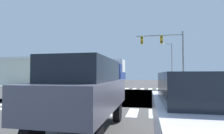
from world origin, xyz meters
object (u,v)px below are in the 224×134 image
object	(u,v)px
street_lamp	(170,60)
sedan_leading_3	(90,79)
box_truck_queued_1	(118,71)
bank_building	(32,72)
suv_nearside_1	(85,88)
sedan_farside_1	(205,114)
traffic_signal_mast	(165,47)

from	to	relation	value
street_lamp	sedan_leading_3	xyz separation A→B (m)	(-13.02, -7.29, -3.43)
box_truck_queued_1	sedan_leading_3	world-z (taller)	box_truck_queued_1
street_lamp	bank_building	distance (m)	26.01
bank_building	suv_nearside_1	size ratio (longest dim) A/B	2.78
box_truck_queued_1	suv_nearside_1	bearing A→B (deg)	97.57
sedan_farside_1	box_truck_queued_1	bearing A→B (deg)	102.32
sedan_farside_1	sedan_leading_3	size ratio (longest dim) A/B	1.00
traffic_signal_mast	box_truck_queued_1	world-z (taller)	traffic_signal_mast
sedan_leading_3	street_lamp	bearing A→B (deg)	-150.73
sedan_leading_3	suv_nearside_1	bearing A→B (deg)	108.02
bank_building	sedan_farside_1	size ratio (longest dim) A/B	2.97
traffic_signal_mast	box_truck_queued_1	size ratio (longest dim) A/B	1.00
traffic_signal_mast	suv_nearside_1	bearing A→B (deg)	-102.96
traffic_signal_mast	street_lamp	bearing A→B (deg)	80.15
street_lamp	box_truck_queued_1	xyz separation A→B (m)	(-10.02, 1.29, -1.98)
bank_building	box_truck_queued_1	xyz separation A→B (m)	(15.62, 5.06, 0.19)
suv_nearside_1	street_lamp	bearing A→B (deg)	78.21
sedan_farside_1	sedan_leading_3	distance (m)	25.50
street_lamp	suv_nearside_1	distance (m)	29.60
traffic_signal_mast	sedan_leading_3	world-z (taller)	traffic_signal_mast
sedan_leading_3	traffic_signal_mast	bearing A→B (deg)	161.97
suv_nearside_1	sedan_leading_3	size ratio (longest dim) A/B	1.07
bank_building	sedan_farside_1	world-z (taller)	bank_building
street_lamp	sedan_farside_1	xyz separation A→B (m)	(-3.02, -30.75, -3.43)
traffic_signal_mast	sedan_leading_3	distance (m)	12.41
street_lamp	suv_nearside_1	xyz separation A→B (m)	(-6.02, -28.81, -3.15)
sedan_farside_1	sedan_leading_3	bearing A→B (deg)	113.09
sedan_farside_1	bank_building	bearing A→B (deg)	129.98
traffic_signal_mast	sedan_farside_1	bearing A→B (deg)	-93.23
suv_nearside_1	box_truck_queued_1	xyz separation A→B (m)	(-4.00, 30.10, 1.17)
sedan_leading_3	sedan_farside_1	bearing A→B (deg)	113.09
suv_nearside_1	sedan_leading_3	xyz separation A→B (m)	(-7.00, 21.52, -0.28)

